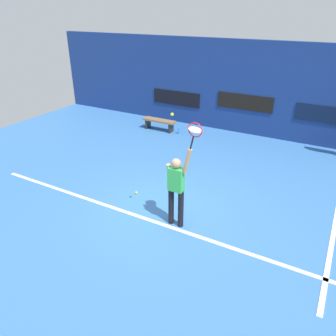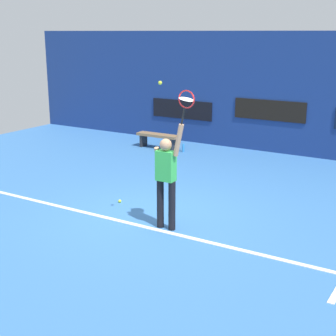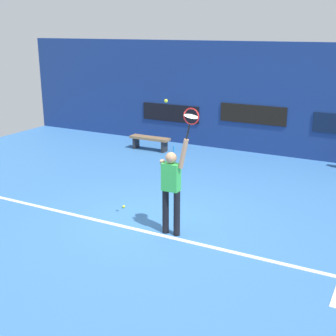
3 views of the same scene
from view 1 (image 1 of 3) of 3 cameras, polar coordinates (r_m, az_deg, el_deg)
name	(u,v)px [view 1 (image 1 of 3)]	position (r m, az deg, el deg)	size (l,w,h in m)	color
ground_plane	(163,209)	(8.30, -0.96, -7.21)	(18.00, 18.00, 0.00)	#3870B2
back_wall	(247,89)	(13.23, 13.61, 13.33)	(18.00, 0.20, 3.54)	navy
sponsor_banner_center	(245,102)	(13.24, 13.22, 11.12)	(2.20, 0.03, 0.60)	black
sponsor_banner_portside	(176,98)	(14.38, 1.44, 12.10)	(2.20, 0.03, 0.60)	black
sponsor_banner_starboard	(328,115)	(12.79, 26.19, 8.29)	(2.20, 0.03, 0.60)	#0C1933
court_baseline	(151,220)	(7.91, -3.04, -9.13)	(10.00, 0.10, 0.01)	white
tennis_player	(176,187)	(7.24, 1.45, -3.26)	(0.61, 0.31, 1.99)	black
tennis_racket	(195,131)	(6.51, 4.69, 6.40)	(0.37, 0.27, 0.62)	black
tennis_ball	(172,114)	(6.57, 0.72, 9.33)	(0.07, 0.07, 0.07)	#CCE033
court_bench	(159,122)	(13.51, -1.54, 8.00)	(1.40, 0.36, 0.45)	olive
water_bottle	(179,131)	(13.17, 1.89, 6.49)	(0.07, 0.07, 0.24)	#338CD8
spare_ball	(136,193)	(8.97, -5.56, -4.32)	(0.07, 0.07, 0.07)	#CCE033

